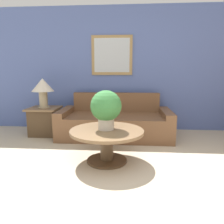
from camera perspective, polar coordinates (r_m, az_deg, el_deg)
name	(u,v)px	position (r m, az deg, el deg)	size (l,w,h in m)	color
ground_plane	(138,216)	(2.15, 6.87, -25.27)	(20.00, 20.00, 0.00)	#BCAD93
wall_back	(133,69)	(4.78, 5.61, 11.08)	(7.95, 0.09, 2.60)	#5166A8
couch_main	(115,123)	(4.28, 0.81, -2.83)	(2.13, 1.00, 0.82)	brown
coffee_table	(107,139)	(3.06, -1.36, -6.97)	(1.03, 1.03, 0.46)	#4C3823
side_table	(45,121)	(4.59, -17.17, -2.21)	(0.60, 0.60, 0.55)	#4C3823
table_lamp	(43,87)	(4.49, -17.64, 6.17)	(0.43, 0.43, 0.58)	tan
potted_plant_on_table	(106,108)	(2.99, -1.58, 1.16)	(0.43, 0.43, 0.55)	beige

